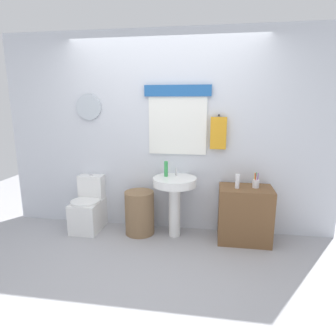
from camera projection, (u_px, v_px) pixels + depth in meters
name	position (u px, v px, depth m)	size (l,w,h in m)	color
ground_plane	(148.00, 270.00, 3.02)	(8.00, 8.00, 0.00)	#A3A3A8
back_wall	(166.00, 133.00, 3.84)	(4.40, 0.18, 2.60)	silver
toilet	(89.00, 209.00, 3.97)	(0.38, 0.51, 0.74)	white
laundry_hamper	(140.00, 213.00, 3.83)	(0.38, 0.38, 0.57)	#846647
pedestal_sink	(175.00, 191.00, 3.68)	(0.55, 0.55, 0.78)	white
faucet	(176.00, 172.00, 3.75)	(0.03, 0.03, 0.10)	silver
wooden_cabinet	(245.00, 214.00, 3.61)	(0.64, 0.44, 0.69)	brown
soap_bottle	(166.00, 169.00, 3.69)	(0.05, 0.05, 0.20)	green
lotion_bottle	(237.00, 181.00, 3.49)	(0.05, 0.05, 0.17)	white
toothbrush_cup	(256.00, 183.00, 3.52)	(0.08, 0.08, 0.19)	silver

